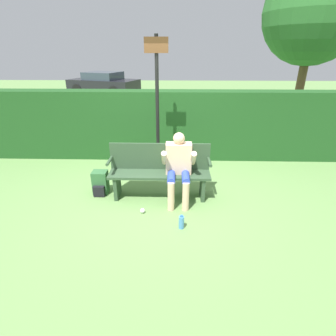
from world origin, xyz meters
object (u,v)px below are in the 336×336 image
(person_seated, at_px, (179,165))
(tree, at_px, (315,13))
(park_bench, at_px, (160,170))
(backpack, at_px, (100,183))
(water_bottle, at_px, (181,222))
(parked_car, at_px, (104,83))
(signpost, at_px, (157,99))

(person_seated, distance_m, tree, 7.15)
(park_bench, bearing_deg, backpack, 177.92)
(water_bottle, distance_m, tree, 7.96)
(parked_car, relative_size, tree, 0.89)
(park_bench, height_order, person_seated, person_seated)
(parked_car, height_order, tree, tree)
(water_bottle, xyz_separation_m, parked_car, (-4.38, 12.97, 0.51))
(park_bench, bearing_deg, water_bottle, -69.08)
(park_bench, distance_m, person_seated, 0.39)
(person_seated, xyz_separation_m, water_bottle, (0.04, -0.83, -0.55))
(park_bench, relative_size, tree, 0.35)
(water_bottle, xyz_separation_m, signpost, (-0.46, 1.98, 1.43))
(park_bench, relative_size, water_bottle, 7.96)
(signpost, bearing_deg, parked_car, 109.64)
(park_bench, height_order, signpost, signpost)
(person_seated, distance_m, water_bottle, 1.00)
(backpack, xyz_separation_m, parked_car, (-2.94, 11.97, 0.41))
(water_bottle, bearing_deg, tree, 56.15)
(parked_car, bearing_deg, person_seated, -50.85)
(person_seated, bearing_deg, signpost, 109.85)
(backpack, height_order, signpost, signpost)
(signpost, distance_m, tree, 6.32)
(backpack, xyz_separation_m, tree, (5.48, 5.01, 3.21))
(park_bench, relative_size, parked_car, 0.40)
(signpost, bearing_deg, park_bench, -84.87)
(signpost, distance_m, parked_car, 11.70)
(parked_car, bearing_deg, park_bench, -52.03)
(person_seated, relative_size, backpack, 2.77)
(backpack, distance_m, parked_car, 12.33)
(backpack, height_order, water_bottle, backpack)
(park_bench, bearing_deg, person_seated, -22.24)
(signpost, height_order, tree, tree)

